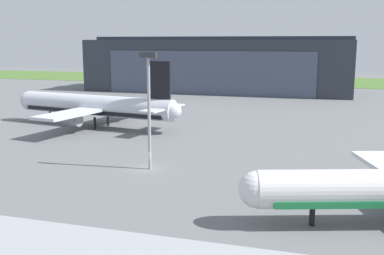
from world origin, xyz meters
name	(u,v)px	position (x,y,z in m)	size (l,w,h in m)	color
ground_plane	(148,169)	(0.00, 0.00, 0.00)	(440.00, 440.00, 0.00)	slate
grass_field_strip	(278,81)	(0.00, 159.00, 0.04)	(440.00, 56.00, 0.08)	#496F2E
maintenance_hangar	(218,65)	(-16.02, 106.35, 9.41)	(93.98, 28.76, 19.74)	#2D333D
airliner_far_right	(95,106)	(-23.47, 27.96, 4.48)	(40.83, 34.03, 14.26)	silver
apron_light_mast	(149,101)	(0.37, 0.04, 9.89)	(2.40, 0.50, 16.61)	#99999E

